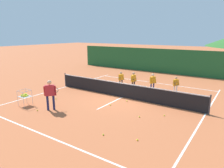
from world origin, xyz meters
The scene contains 24 objects.
ground_plane centered at (0.00, 0.00, 0.00)m, with size 120.00×120.00×0.00m, color #BC6038.
line_baseline_near centered at (0.00, -6.17, 0.00)m, with size 10.14×0.08×0.01m, color white.
line_baseline_far centered at (0.00, 5.01, 0.00)m, with size 10.14×0.08×0.01m, color white.
line_sideline_west centered at (-5.07, 0.00, 0.00)m, with size 0.08×11.18×0.01m, color white.
line_sideline_east centered at (5.07, 0.00, 0.00)m, with size 0.08×11.18×0.01m, color white.
line_service_center centered at (0.00, 0.00, 0.00)m, with size 0.08×5.34×0.01m, color white.
tennis_net centered at (0.00, 0.00, 0.50)m, with size 10.49×0.08×1.05m.
instructor centered at (-2.04, -4.09, 0.99)m, with size 0.61×0.79×1.65m.
student_0 centered at (-1.31, 1.99, 0.76)m, with size 0.41×0.67×1.26m.
student_1 centered at (-0.21, 1.92, 0.81)m, with size 0.41×0.66×1.34m.
student_2 centered at (1.12, 2.26, 0.79)m, with size 0.39×0.53×1.32m.
student_3 centered at (2.63, 2.72, 0.72)m, with size 0.40×0.68×1.20m.
ball_cart centered at (-3.86, -4.45, 0.60)m, with size 0.58×0.58×0.90m.
tennis_ball_0 centered at (3.37, -4.45, 0.03)m, with size 0.07×0.07×0.07m, color yellow.
tennis_ball_1 centered at (-2.54, -4.62, 0.03)m, with size 0.07×0.07×0.07m, color yellow.
tennis_ball_2 centered at (2.42, -2.35, 0.03)m, with size 0.07×0.07×0.07m, color yellow.
tennis_ball_3 centered at (0.67, -0.56, 0.03)m, with size 0.07×0.07×0.07m, color yellow.
tennis_ball_4 centered at (-3.27, -2.69, 0.03)m, with size 0.07×0.07×0.07m, color yellow.
tennis_ball_5 centered at (3.38, -1.50, 0.03)m, with size 0.07×0.07×0.07m, color yellow.
tennis_ball_6 centered at (2.02, -4.85, 0.03)m, with size 0.07×0.07×0.07m, color yellow.
tennis_ball_7 centered at (-4.49, -2.59, 0.03)m, with size 0.07×0.07×0.07m, color yellow.
tennis_ball_8 centered at (-2.77, -3.75, 0.03)m, with size 0.07×0.07×0.07m, color yellow.
tennis_ball_9 centered at (0.25, -1.72, 0.03)m, with size 0.07×0.07×0.07m, color yellow.
windscreen_fence centered at (0.00, 9.67, 1.25)m, with size 22.30×0.08×2.51m, color #1E5B2D.
Camera 1 is at (6.58, -10.99, 4.05)m, focal length 32.92 mm.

